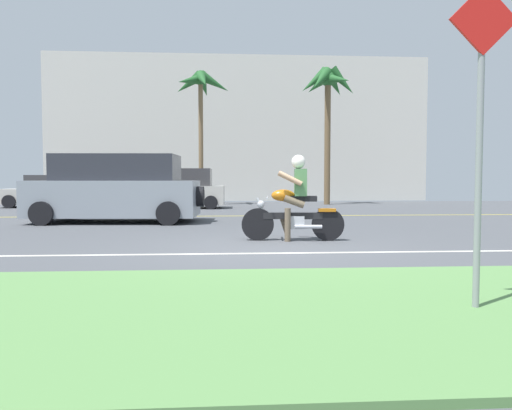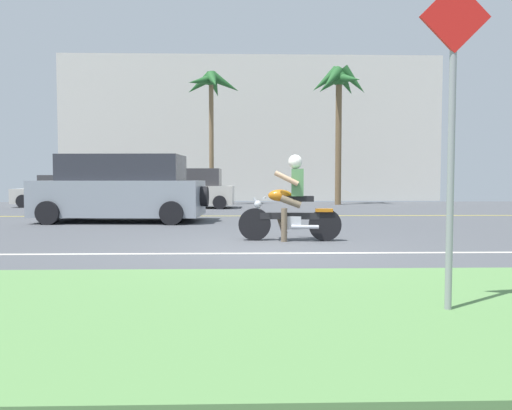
{
  "view_description": "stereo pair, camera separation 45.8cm",
  "coord_description": "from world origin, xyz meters",
  "px_view_note": "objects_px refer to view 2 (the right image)",
  "views": [
    {
      "loc": [
        -0.8,
        -8.44,
        1.22
      ],
      "look_at": [
        -0.04,
        2.74,
        0.63
      ],
      "focal_mm": 34.19,
      "sensor_mm": 36.0,
      "label": 1
    },
    {
      "loc": [
        -0.34,
        -8.46,
        1.22
      ],
      "look_at": [
        -0.04,
        2.74,
        0.63
      ],
      "focal_mm": 34.19,
      "sensor_mm": 36.0,
      "label": 2
    }
  ],
  "objects_px": {
    "suv_nearby": "(122,189)",
    "palm_tree_1": "(211,90)",
    "palm_tree_0": "(339,89)",
    "parked_car_0": "(68,192)",
    "parked_car_1": "(192,190)",
    "street_sign": "(452,117)",
    "motorcyclist": "(291,205)",
    "motorcyclist_distant": "(70,199)"
  },
  "relations": [
    {
      "from": "suv_nearby",
      "to": "palm_tree_1",
      "type": "relative_size",
      "value": 0.77
    },
    {
      "from": "palm_tree_1",
      "to": "suv_nearby",
      "type": "bearing_deg",
      "value": -102.3
    },
    {
      "from": "palm_tree_0",
      "to": "palm_tree_1",
      "type": "relative_size",
      "value": 1.05
    },
    {
      "from": "parked_car_0",
      "to": "parked_car_1",
      "type": "distance_m",
      "value": 5.79
    },
    {
      "from": "suv_nearby",
      "to": "street_sign",
      "type": "height_order",
      "value": "street_sign"
    },
    {
      "from": "parked_car_0",
      "to": "street_sign",
      "type": "xyz_separation_m",
      "value": [
        9.67,
        -17.78,
        1.1
      ]
    },
    {
      "from": "parked_car_0",
      "to": "street_sign",
      "type": "height_order",
      "value": "street_sign"
    },
    {
      "from": "motorcyclist",
      "to": "suv_nearby",
      "type": "distance_m",
      "value": 6.32
    },
    {
      "from": "street_sign",
      "to": "palm_tree_1",
      "type": "bearing_deg",
      "value": 99.98
    },
    {
      "from": "suv_nearby",
      "to": "palm_tree_0",
      "type": "relative_size",
      "value": 0.74
    },
    {
      "from": "suv_nearby",
      "to": "street_sign",
      "type": "xyz_separation_m",
      "value": [
        5.31,
        -9.87,
        0.84
      ]
    },
    {
      "from": "motorcyclist",
      "to": "street_sign",
      "type": "xyz_separation_m",
      "value": [
        0.89,
        -5.37,
        1.05
      ]
    },
    {
      "from": "motorcyclist",
      "to": "parked_car_1",
      "type": "bearing_deg",
      "value": 105.61
    },
    {
      "from": "parked_car_0",
      "to": "palm_tree_0",
      "type": "height_order",
      "value": "palm_tree_0"
    },
    {
      "from": "palm_tree_0",
      "to": "street_sign",
      "type": "bearing_deg",
      "value": -98.21
    },
    {
      "from": "parked_car_1",
      "to": "palm_tree_1",
      "type": "height_order",
      "value": "palm_tree_1"
    },
    {
      "from": "palm_tree_0",
      "to": "motorcyclist_distant",
      "type": "distance_m",
      "value": 13.44
    },
    {
      "from": "motorcyclist_distant",
      "to": "street_sign",
      "type": "distance_m",
      "value": 14.33
    },
    {
      "from": "motorcyclist",
      "to": "parked_car_0",
      "type": "distance_m",
      "value": 15.21
    },
    {
      "from": "motorcyclist",
      "to": "palm_tree_1",
      "type": "height_order",
      "value": "palm_tree_1"
    },
    {
      "from": "parked_car_0",
      "to": "palm_tree_1",
      "type": "distance_m",
      "value": 8.02
    },
    {
      "from": "parked_car_1",
      "to": "palm_tree_0",
      "type": "relative_size",
      "value": 0.56
    },
    {
      "from": "motorcyclist",
      "to": "motorcyclist_distant",
      "type": "distance_m",
      "value": 9.5
    },
    {
      "from": "palm_tree_1",
      "to": "street_sign",
      "type": "xyz_separation_m",
      "value": [
        3.33,
        -18.94,
        -3.67
      ]
    },
    {
      "from": "parked_car_0",
      "to": "parked_car_1",
      "type": "height_order",
      "value": "parked_car_1"
    },
    {
      "from": "motorcyclist",
      "to": "street_sign",
      "type": "distance_m",
      "value": 5.54
    },
    {
      "from": "palm_tree_1",
      "to": "street_sign",
      "type": "height_order",
      "value": "palm_tree_1"
    },
    {
      "from": "parked_car_1",
      "to": "motorcyclist_distant",
      "type": "xyz_separation_m",
      "value": [
        -3.58,
        -4.45,
        -0.2
      ]
    },
    {
      "from": "suv_nearby",
      "to": "street_sign",
      "type": "bearing_deg",
      "value": -61.72
    },
    {
      "from": "motorcyclist",
      "to": "street_sign",
      "type": "bearing_deg",
      "value": -80.64
    },
    {
      "from": "suv_nearby",
      "to": "palm_tree_1",
      "type": "xyz_separation_m",
      "value": [
        1.98,
        9.07,
        4.51
      ]
    },
    {
      "from": "parked_car_0",
      "to": "palm_tree_0",
      "type": "bearing_deg",
      "value": 6.08
    },
    {
      "from": "parked_car_0",
      "to": "palm_tree_1",
      "type": "height_order",
      "value": "palm_tree_1"
    },
    {
      "from": "motorcyclist",
      "to": "street_sign",
      "type": "relative_size",
      "value": 0.7
    },
    {
      "from": "parked_car_1",
      "to": "motorcyclist_distant",
      "type": "relative_size",
      "value": 2.37
    },
    {
      "from": "palm_tree_1",
      "to": "motorcyclist_distant",
      "type": "xyz_separation_m",
      "value": [
        -4.26,
        -6.85,
        -4.87
      ]
    },
    {
      "from": "suv_nearby",
      "to": "street_sign",
      "type": "distance_m",
      "value": 11.24
    },
    {
      "from": "palm_tree_1",
      "to": "parked_car_0",
      "type": "bearing_deg",
      "value": -169.57
    },
    {
      "from": "motorcyclist_distant",
      "to": "street_sign",
      "type": "xyz_separation_m",
      "value": [
        7.59,
        -12.09,
        1.2
      ]
    },
    {
      "from": "motorcyclist",
      "to": "palm_tree_0",
      "type": "relative_size",
      "value": 0.31
    },
    {
      "from": "palm_tree_0",
      "to": "street_sign",
      "type": "relative_size",
      "value": 2.27
    },
    {
      "from": "motorcyclist",
      "to": "suv_nearby",
      "type": "height_order",
      "value": "suv_nearby"
    }
  ]
}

